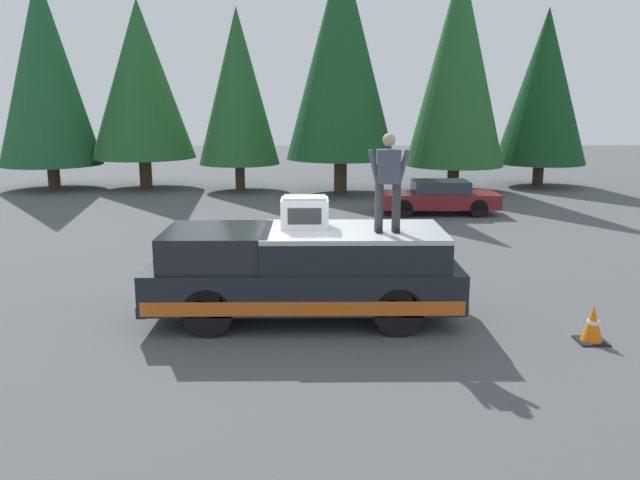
# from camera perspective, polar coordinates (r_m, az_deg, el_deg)

# --- Properties ---
(ground_plane) EXTENTS (90.00, 90.00, 0.00)m
(ground_plane) POSITION_cam_1_polar(r_m,az_deg,el_deg) (12.06, -1.84, -6.59)
(ground_plane) COLOR #4C4F51
(pickup_truck) EXTENTS (2.01, 5.54, 1.65)m
(pickup_truck) POSITION_cam_1_polar(r_m,az_deg,el_deg) (11.62, -1.42, -2.83)
(pickup_truck) COLOR black
(pickup_truck) RESTS_ON ground
(compressor_unit) EXTENTS (0.65, 0.84, 0.56)m
(compressor_unit) POSITION_cam_1_polar(r_m,az_deg,el_deg) (11.57, -1.35, 2.46)
(compressor_unit) COLOR silver
(compressor_unit) RESTS_ON pickup_truck
(person_on_truck_bed) EXTENTS (0.29, 0.72, 1.69)m
(person_on_truck_bed) POSITION_cam_1_polar(r_m,az_deg,el_deg) (11.16, 6.02, 5.27)
(person_on_truck_bed) COLOR #333338
(person_on_truck_bed) RESTS_ON pickup_truck
(parked_car_maroon) EXTENTS (1.64, 4.10, 1.16)m
(parked_car_maroon) POSITION_cam_1_polar(r_m,az_deg,el_deg) (22.87, 10.33, 3.73)
(parked_car_maroon) COLOR maroon
(parked_car_maroon) RESTS_ON ground
(traffic_cone) EXTENTS (0.47, 0.47, 0.62)m
(traffic_cone) POSITION_cam_1_polar(r_m,az_deg,el_deg) (11.56, 22.86, -6.92)
(traffic_cone) COLOR black
(traffic_cone) RESTS_ON ground
(conifer_far_left) EXTENTS (4.03, 4.03, 7.87)m
(conifer_far_left) POSITION_cam_1_polar(r_m,az_deg,el_deg) (31.34, 19.12, 12.61)
(conifer_far_left) COLOR #4C3826
(conifer_far_left) RESTS_ON ground
(conifer_left) EXTENTS (4.17, 4.17, 9.58)m
(conifer_left) POSITION_cam_1_polar(r_m,az_deg,el_deg) (28.71, 12.04, 14.87)
(conifer_left) COLOR #4C3826
(conifer_left) RESTS_ON ground
(conifer_center_left) EXTENTS (4.54, 4.54, 9.93)m
(conifer_center_left) POSITION_cam_1_polar(r_m,az_deg,el_deg) (27.48, 1.88, 15.99)
(conifer_center_left) COLOR #4C3826
(conifer_center_left) RESTS_ON ground
(conifer_center_right) EXTENTS (3.49, 3.49, 7.70)m
(conifer_center_right) POSITION_cam_1_polar(r_m,az_deg,el_deg) (28.54, -7.24, 13.22)
(conifer_center_right) COLOR #4C3826
(conifer_center_right) RESTS_ON ground
(conifer_right) EXTENTS (4.54, 4.54, 8.15)m
(conifer_right) POSITION_cam_1_polar(r_m,az_deg,el_deg) (30.14, -15.52, 13.43)
(conifer_right) COLOR #4C3826
(conifer_right) RESTS_ON ground
(conifer_far_right) EXTENTS (4.36, 4.36, 9.24)m
(conifer_far_right) POSITION_cam_1_polar(r_m,az_deg,el_deg) (31.23, -23.07, 13.60)
(conifer_far_right) COLOR #4C3826
(conifer_far_right) RESTS_ON ground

